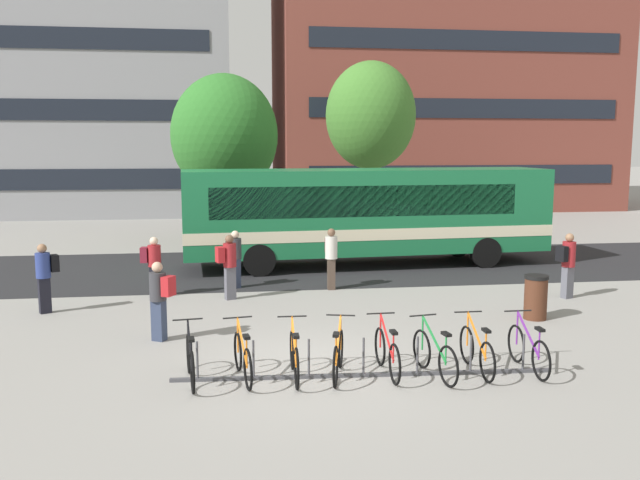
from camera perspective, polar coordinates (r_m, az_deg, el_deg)
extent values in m
plane|color=gray|center=(12.52, -0.50, -10.64)|extent=(200.00, 200.00, 0.00)
cube|color=#232326|center=(22.23, -3.85, -2.33)|extent=(80.00, 7.20, 0.01)
cube|color=#196B3D|center=(22.39, 3.99, 2.52)|extent=(12.13, 3.25, 2.70)
cube|color=beige|center=(22.47, 3.97, 0.87)|extent=(12.15, 3.27, 0.36)
cube|color=black|center=(24.32, 16.55, 5.32)|extent=(1.13, 2.35, 0.40)
cube|color=black|center=(24.63, 17.57, 3.30)|extent=(0.21, 2.19, 1.40)
cube|color=black|center=(23.48, 2.49, 3.78)|extent=(9.83, 0.64, 0.97)
cube|color=black|center=(21.08, 4.10, 3.28)|extent=(9.83, 0.64, 0.97)
cylinder|color=black|center=(24.85, 11.55, -0.20)|extent=(1.02, 0.36, 1.00)
cylinder|color=black|center=(22.77, 13.80, -1.03)|extent=(1.02, 0.36, 1.00)
cylinder|color=black|center=(23.03, -5.78, -0.73)|extent=(1.02, 0.36, 1.00)
cylinder|color=black|center=(20.76, -5.16, -1.69)|extent=(1.02, 0.36, 1.00)
cube|color=#47474C|center=(12.02, 3.68, -11.31)|extent=(6.66, 0.47, 0.06)
cylinder|color=#47474C|center=(11.87, -10.31, -10.05)|extent=(0.04, 0.04, 0.70)
cylinder|color=#47474C|center=(11.81, -5.64, -10.05)|extent=(0.04, 0.04, 0.70)
cylinder|color=#47474C|center=(11.82, -0.95, -9.99)|extent=(0.04, 0.04, 0.70)
cylinder|color=#47474C|center=(11.92, 3.69, -9.85)|extent=(0.04, 0.04, 0.70)
cylinder|color=#47474C|center=(12.09, 8.23, -9.67)|extent=(0.04, 0.04, 0.70)
cylinder|color=#47474C|center=(12.33, 12.61, -9.43)|extent=(0.04, 0.04, 0.70)
cylinder|color=#47474C|center=(12.63, 16.80, -9.15)|extent=(0.04, 0.04, 0.70)
torus|color=black|center=(12.30, -11.04, -9.40)|extent=(0.12, 0.70, 0.70)
torus|color=black|center=(11.34, -10.72, -10.93)|extent=(0.12, 0.70, 0.70)
cube|color=black|center=(11.74, -10.93, -8.65)|extent=(0.14, 0.92, 0.58)
cylinder|color=black|center=(11.35, -10.78, -9.51)|extent=(0.03, 0.03, 0.55)
cube|color=black|center=(11.27, -10.82, -8.23)|extent=(0.12, 0.23, 0.05)
cylinder|color=black|center=(12.19, -11.07, -8.02)|extent=(0.04, 0.04, 0.65)
cylinder|color=black|center=(12.11, -11.11, -6.59)|extent=(0.52, 0.09, 0.03)
torus|color=black|center=(12.30, -6.95, -9.32)|extent=(0.14, 0.70, 0.70)
torus|color=black|center=(11.34, -6.10, -10.82)|extent=(0.14, 0.70, 0.70)
cube|color=orange|center=(11.74, -6.58, -8.56)|extent=(0.16, 0.92, 0.58)
cylinder|color=orange|center=(11.35, -6.21, -9.40)|extent=(0.03, 0.03, 0.55)
cube|color=black|center=(11.27, -6.23, -8.12)|extent=(0.13, 0.23, 0.05)
cylinder|color=orange|center=(12.19, -6.96, -7.94)|extent=(0.04, 0.04, 0.65)
cylinder|color=black|center=(12.10, -6.98, -6.51)|extent=(0.52, 0.10, 0.03)
torus|color=black|center=(12.29, -2.36, -9.27)|extent=(0.06, 0.70, 0.70)
torus|color=black|center=(11.33, -1.98, -10.81)|extent=(0.06, 0.70, 0.70)
cube|color=orange|center=(11.73, -2.20, -8.52)|extent=(0.05, 0.92, 0.58)
cylinder|color=orange|center=(11.34, -2.03, -9.38)|extent=(0.03, 0.03, 0.55)
cube|color=black|center=(11.26, -2.04, -8.10)|extent=(0.11, 0.22, 0.05)
cylinder|color=orange|center=(12.18, -2.37, -7.89)|extent=(0.03, 0.03, 0.65)
cylinder|color=black|center=(12.10, -2.38, -6.46)|extent=(0.52, 0.04, 0.03)
torus|color=black|center=(12.37, 1.75, -9.16)|extent=(0.22, 0.69, 0.70)
torus|color=black|center=(11.40, 1.31, -10.67)|extent=(0.22, 0.69, 0.70)
cube|color=orange|center=(11.81, 1.56, -8.40)|extent=(0.26, 0.90, 0.58)
cylinder|color=orange|center=(11.42, 1.37, -9.26)|extent=(0.04, 0.04, 0.55)
cube|color=black|center=(11.34, 1.37, -7.98)|extent=(0.15, 0.24, 0.05)
cylinder|color=orange|center=(12.26, 1.75, -7.78)|extent=(0.04, 0.04, 0.65)
cylinder|color=black|center=(12.18, 1.76, -6.36)|extent=(0.51, 0.16, 0.03)
torus|color=black|center=(12.54, 5.09, -8.95)|extent=(0.06, 0.70, 0.70)
torus|color=black|center=(11.60, 6.33, -10.39)|extent=(0.06, 0.70, 0.70)
cube|color=red|center=(11.99, 5.68, -8.18)|extent=(0.05, 0.92, 0.58)
cylinder|color=red|center=(11.61, 6.22, -9.00)|extent=(0.03, 0.03, 0.55)
cube|color=black|center=(11.54, 6.24, -7.75)|extent=(0.10, 0.22, 0.05)
cylinder|color=red|center=(12.43, 5.13, -7.59)|extent=(0.03, 0.03, 0.65)
cylinder|color=black|center=(12.35, 5.15, -6.19)|extent=(0.52, 0.04, 0.03)
torus|color=black|center=(12.49, 8.58, -9.07)|extent=(0.15, 0.70, 0.70)
torus|color=black|center=(11.63, 10.78, -10.44)|extent=(0.15, 0.70, 0.70)
cube|color=#1E7F38|center=(11.98, 9.63, -8.28)|extent=(0.18, 0.91, 0.58)
cylinder|color=#1E7F38|center=(11.63, 10.58, -9.06)|extent=(0.03, 0.03, 0.55)
cube|color=black|center=(11.56, 10.62, -7.81)|extent=(0.13, 0.23, 0.05)
cylinder|color=#1E7F38|center=(12.39, 8.65, -7.71)|extent=(0.04, 0.04, 0.65)
cylinder|color=black|center=(12.31, 8.68, -6.30)|extent=(0.52, 0.11, 0.03)
torus|color=black|center=(12.89, 12.28, -8.63)|extent=(0.05, 0.70, 0.70)
torus|color=black|center=(11.98, 13.95, -9.98)|extent=(0.05, 0.70, 0.70)
cube|color=orange|center=(12.36, 13.10, -7.87)|extent=(0.04, 0.92, 0.58)
cylinder|color=orange|center=(11.99, 13.82, -8.64)|extent=(0.03, 0.03, 0.55)
cube|color=black|center=(11.92, 13.86, -7.42)|extent=(0.10, 0.22, 0.05)
cylinder|color=orange|center=(12.78, 12.35, -7.31)|extent=(0.03, 0.03, 0.65)
cylinder|color=black|center=(12.70, 12.40, -5.94)|extent=(0.52, 0.03, 0.03)
torus|color=black|center=(13.18, 16.22, -8.39)|extent=(0.05, 0.70, 0.70)
torus|color=black|center=(12.30, 18.17, -9.67)|extent=(0.05, 0.70, 0.70)
cube|color=#702893|center=(12.67, 17.18, -7.62)|extent=(0.03, 0.92, 0.58)
cylinder|color=#702893|center=(12.31, 18.02, -8.36)|extent=(0.03, 0.03, 0.55)
cube|color=black|center=(12.24, 18.07, -7.18)|extent=(0.10, 0.22, 0.05)
cylinder|color=#702893|center=(13.08, 16.31, -7.09)|extent=(0.03, 0.03, 0.65)
cylinder|color=black|center=(13.01, 16.37, -5.76)|extent=(0.52, 0.03, 0.03)
cube|color=#47382D|center=(18.82, 0.95, -2.88)|extent=(0.21, 0.26, 0.87)
cylinder|color=beige|center=(18.69, 0.96, -0.64)|extent=(0.35, 0.35, 0.62)
sphere|color=brown|center=(18.63, 0.96, 0.64)|extent=(0.22, 0.22, 0.22)
cube|color=maroon|center=(18.94, 0.86, -0.43)|extent=(0.28, 0.19, 0.40)
cube|color=#565660|center=(18.90, 20.16, -3.38)|extent=(0.31, 0.28, 0.84)
cylinder|color=maroon|center=(18.77, 20.27, -1.13)|extent=(0.44, 0.44, 0.66)
sphere|color=#936B4C|center=(18.71, 20.33, 0.20)|extent=(0.22, 0.22, 0.22)
cube|color=black|center=(18.57, 19.75, -1.10)|extent=(0.27, 0.33, 0.40)
cube|color=black|center=(17.49, -22.22, -4.35)|extent=(0.32, 0.30, 0.86)
cylinder|color=navy|center=(17.36, -22.35, -2.00)|extent=(0.46, 0.46, 0.60)
sphere|color=#936B4C|center=(17.30, -22.43, -0.66)|extent=(0.22, 0.22, 0.22)
cube|color=black|center=(17.41, -21.52, -1.82)|extent=(0.29, 0.33, 0.40)
cube|color=#565660|center=(17.77, -7.59, -3.62)|extent=(0.31, 0.27, 0.86)
cylinder|color=maroon|center=(17.63, -7.63, -1.27)|extent=(0.43, 0.43, 0.61)
sphere|color=brown|center=(17.57, -7.66, 0.07)|extent=(0.22, 0.22, 0.22)
cube|color=#B21E23|center=(17.55, -8.44, -1.23)|extent=(0.26, 0.32, 0.40)
cube|color=#2D3851|center=(19.16, -7.12, -2.80)|extent=(0.29, 0.32, 0.83)
cylinder|color=#333338|center=(19.04, -7.16, -0.73)|extent=(0.45, 0.45, 0.57)
sphere|color=beige|center=(18.98, -7.18, 0.46)|extent=(0.22, 0.22, 0.22)
cube|color=black|center=(19.27, -7.49, -0.54)|extent=(0.33, 0.28, 0.40)
cube|color=black|center=(18.43, -13.74, -3.43)|extent=(0.28, 0.22, 0.82)
cylinder|color=maroon|center=(18.31, -13.81, -1.30)|extent=(0.37, 0.37, 0.56)
sphere|color=beige|center=(18.25, -13.85, -0.09)|extent=(0.22, 0.22, 0.22)
cube|color=maroon|center=(18.36, -14.61, -1.22)|extent=(0.21, 0.30, 0.40)
cube|color=#2D3851|center=(14.37, -13.44, -6.63)|extent=(0.33, 0.30, 0.85)
cylinder|color=#333338|center=(14.21, -13.54, -3.84)|extent=(0.46, 0.46, 0.58)
sphere|color=tan|center=(14.13, -13.59, -2.24)|extent=(0.22, 0.22, 0.22)
cube|color=#B21E23|center=(14.05, -12.68, -3.82)|extent=(0.30, 0.33, 0.40)
cylinder|color=#4C2819|center=(16.43, 17.74, -4.76)|extent=(0.52, 0.52, 0.95)
cylinder|color=black|center=(16.32, 17.82, -2.99)|extent=(0.55, 0.55, 0.08)
cylinder|color=brown|center=(30.95, 4.22, 3.65)|extent=(0.32, 0.32, 3.25)
ellipsoid|color=#427A2D|center=(30.88, 4.30, 10.45)|extent=(4.04, 4.04, 4.81)
cylinder|color=brown|center=(27.76, -7.94, 2.10)|extent=(0.32, 0.32, 2.31)
ellipsoid|color=#2D7028|center=(27.61, -8.07, 8.76)|extent=(4.27, 4.27, 4.86)
cube|color=gray|center=(44.63, -19.16, 16.48)|extent=(16.89, 12.50, 21.70)
cube|color=black|center=(38.00, -20.37, 4.81)|extent=(14.86, 0.06, 1.10)
cube|color=black|center=(37.99, -20.64, 10.26)|extent=(14.86, 0.06, 1.10)
cube|color=black|center=(38.33, -20.92, 15.66)|extent=(14.86, 0.06, 1.10)
cube|color=brown|center=(46.02, 9.93, 17.11)|extent=(20.63, 11.47, 22.63)
cube|color=black|center=(40.01, 12.14, 5.41)|extent=(18.15, 0.06, 1.10)
cube|color=black|center=(40.03, 12.30, 10.81)|extent=(18.15, 0.06, 1.10)
cube|color=black|center=(40.39, 12.47, 16.16)|extent=(18.15, 0.06, 1.10)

